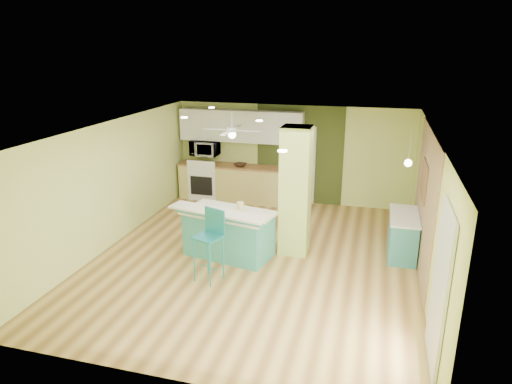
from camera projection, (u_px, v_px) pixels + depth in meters
floor at (256, 258)px, 8.78m from camera, size 6.00×7.00×0.01m
ceiling at (256, 129)px, 8.01m from camera, size 6.00×7.00×0.01m
wall_back at (292, 154)px, 11.61m from camera, size 6.00×0.01×2.50m
wall_front at (175, 291)px, 5.18m from camera, size 6.00×0.01×2.50m
wall_left at (111, 184)px, 9.14m from camera, size 0.01×7.00×2.50m
wall_right at (428, 211)px, 7.64m from camera, size 0.01×7.00×2.50m
wood_panel at (425, 200)px, 8.20m from camera, size 0.02×3.40×2.50m
olive_accent at (300, 155)px, 11.55m from camera, size 2.20×0.02×2.50m
interior_door at (299, 165)px, 11.60m from camera, size 0.82×0.05×2.00m
french_door at (439, 289)px, 5.60m from camera, size 0.04×1.08×2.10m
column at (295, 191)px, 8.69m from camera, size 0.55×0.55×2.50m
kitchen_run at (240, 183)px, 11.90m from camera, size 3.25×0.63×0.94m
stove at (206, 181)px, 12.13m from camera, size 0.76×0.66×1.08m
upper_cabinets at (241, 126)px, 11.55m from camera, size 3.20×0.34×0.80m
microwave at (205, 148)px, 11.86m from camera, size 0.70×0.48×0.39m
ceiling_fan at (232, 130)px, 10.25m from camera, size 1.41×1.41×0.61m
pendant_lamp at (408, 163)px, 8.22m from camera, size 0.14×0.14×0.69m
wall_decor at (424, 181)px, 8.30m from camera, size 0.03×0.90×0.70m
peninsula at (228, 232)px, 8.75m from camera, size 1.99×1.37×1.04m
bar_stool at (211, 233)px, 7.76m from camera, size 0.54×0.54×1.28m
side_counter at (403, 235)px, 8.82m from camera, size 0.54×1.27×0.82m
fruit_bowl at (240, 165)px, 11.67m from camera, size 0.37×0.37×0.08m
canister at (240, 207)px, 8.65m from camera, size 0.14×0.14×0.17m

